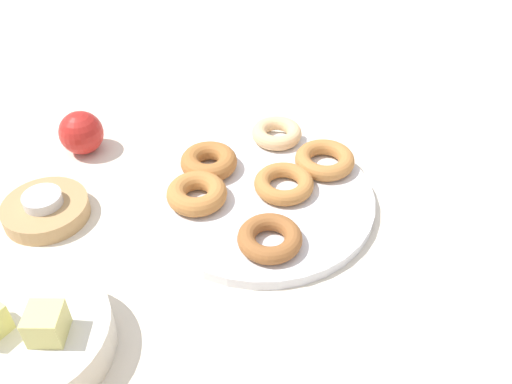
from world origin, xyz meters
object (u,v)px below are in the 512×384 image
donut_2 (284,184)px  candle_holder (46,210)px  donut_1 (197,193)px  tealight (42,199)px  donut_plate (262,199)px  donut_0 (270,238)px  apple (81,133)px  donut_3 (277,133)px  fruit_bowl (30,340)px  donut_5 (325,160)px  melon_chunk_left (46,324)px  donut_4 (209,162)px

donut_2 → candle_holder: bearing=22.3°
donut_1 → tealight: 0.21m
donut_plate → donut_0: size_ratio=3.83×
apple → tealight: bearing=99.7°
donut_2 → donut_3: bearing=-71.3°
donut_3 → candle_holder: size_ratio=0.68×
donut_0 → fruit_bowl: 0.30m
donut_5 → apple: (0.38, 0.04, 0.01)m
donut_3 → donut_2: bearing=108.7°
melon_chunk_left → fruit_bowl: bearing=0.0°
donut_0 → fruit_bowl: fruit_bowl is taller
tealight → donut_plate: bearing=-159.0°
donut_plate → donut_5: (-0.07, -0.09, 0.02)m
fruit_bowl → apple: (0.13, -0.34, 0.01)m
donut_0 → candle_holder: bearing=2.9°
donut_0 → donut_2: size_ratio=0.98×
candle_holder → fruit_bowl: size_ratio=0.66×
donut_1 → candle_holder: bearing=19.7°
donut_0 → candle_holder: donut_0 is taller
donut_1 → melon_chunk_left: 0.27m
donut_plate → apple: apple is taller
donut_plate → fruit_bowl: bearing=59.9°
donut_1 → candle_holder: (0.20, 0.07, -0.02)m
donut_plate → tealight: bearing=21.0°
donut_3 → donut_5: (-0.09, 0.05, 0.00)m
candle_holder → tealight: bearing=0.0°
donut_0 → donut_5: 0.18m
donut_plate → donut_5: donut_5 is taller
donut_2 → donut_5: size_ratio=0.95×
donut_0 → apple: bearing=-21.8°
donut_2 → apple: apple is taller
donut_3 → tealight: same height
donut_5 → donut_3: bearing=-29.6°
donut_2 → fruit_bowl: size_ratio=0.48×
donut_4 → apple: (0.21, -0.01, 0.00)m
donut_1 → donut_5: 0.20m
donut_2 → apple: size_ratio=1.24×
tealight → melon_chunk_left: size_ratio=1.45×
donut_5 → apple: bearing=6.4°
donut_5 → fruit_bowl: 0.46m
candle_holder → tealight: (0.00, 0.00, 0.02)m
donut_0 → tealight: same height
donut_0 → candle_holder: size_ratio=0.71×
donut_plate → donut_0: (-0.03, 0.09, 0.02)m
candle_holder → fruit_bowl: fruit_bowl is taller
tealight → fruit_bowl: bearing=118.3°
donut_4 → fruit_bowl: (0.08, 0.33, -0.01)m
donut_plate → candle_holder: size_ratio=2.72×
donut_1 → donut_4: size_ratio=1.00×
donut_plate → donut_3: 0.14m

